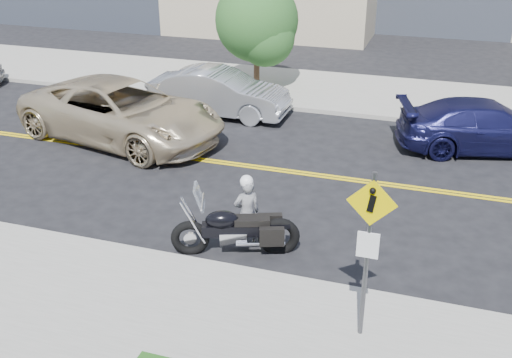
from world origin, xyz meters
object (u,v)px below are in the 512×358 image
Objects in this scene: parked_car_blue at (486,126)px; motorcycle at (236,220)px; motorcyclist at (247,211)px; parked_car_silver at (219,93)px; pedestrian_sign at (368,241)px; suv at (122,111)px.

motorcycle is at bearing 130.71° from parked_car_blue.
motorcyclist reaches higher than motorcycle.
parked_car_blue is (8.62, -0.54, -0.05)m from parked_car_silver.
motorcyclist reaches higher than parked_car_silver.
motorcycle is at bearing -156.48° from parked_car_silver.
parked_car_silver is 0.94× the size of parked_car_blue.
suv is (-8.45, 7.07, -1.05)m from pedestrian_sign.
suv is (-5.52, 5.09, 0.12)m from motorcycle.
motorcycle is at bearing 146.09° from pedestrian_sign.
parked_car_blue is (4.97, 7.27, -0.08)m from motorcyclist.
motorcyclist is 0.39m from motorcycle.
pedestrian_sign is 12.10m from parked_car_silver.
parked_car_blue is (2.15, 9.61, -1.22)m from pedestrian_sign.
motorcycle is 9.17m from parked_car_blue.
pedestrian_sign is at bearing 105.01° from motorcyclist.
pedestrian_sign is 3.73m from motorcycle.
pedestrian_sign is at bearing -53.72° from motorcycle.
parked_car_blue is (5.09, 7.63, -0.05)m from motorcycle.
parked_car_silver is at bearing 70.77° from parked_car_blue.
pedestrian_sign is 11.07m from suv.
parked_car_silver is 8.64m from parked_car_blue.
parked_car_blue is at bearing 36.52° from motorcycle.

